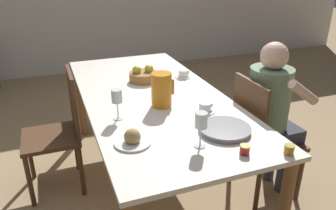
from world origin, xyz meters
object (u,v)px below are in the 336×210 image
(wine_glass_water, at_px, (117,97))
(teacup_near_person, at_px, (205,108))
(person_seated, at_px, (272,108))
(fruit_bowl, at_px, (143,75))
(chair_opposite, at_px, (60,129))
(jam_jar_amber, at_px, (289,149))
(teacup_across, at_px, (183,74))
(jam_jar_red, at_px, (245,149))
(bread_plate, at_px, (132,139))
(wine_glass_juice, at_px, (201,122))
(red_pitcher, at_px, (161,90))
(serving_tray, at_px, (225,129))
(chair_person_side, at_px, (260,136))

(wine_glass_water, height_order, teacup_near_person, wine_glass_water)
(person_seated, distance_m, fruit_bowl, 1.04)
(chair_opposite, height_order, jam_jar_amber, chair_opposite)
(person_seated, relative_size, teacup_across, 8.62)
(teacup_across, bearing_deg, jam_jar_red, -98.26)
(person_seated, xyz_separation_m, bread_plate, (-1.10, -0.24, 0.09))
(wine_glass_water, relative_size, wine_glass_juice, 0.99)
(red_pitcher, height_order, jam_jar_amber, red_pitcher)
(person_seated, distance_m, teacup_across, 0.80)
(wine_glass_water, bearing_deg, person_seated, -4.72)
(teacup_across, height_order, jam_jar_red, teacup_across)
(wine_glass_water, height_order, teacup_across, wine_glass_water)
(fruit_bowl, bearing_deg, wine_glass_juice, -90.76)
(chair_opposite, height_order, red_pitcher, red_pitcher)
(wine_glass_juice, height_order, serving_tray, wine_glass_juice)
(teacup_near_person, xyz_separation_m, serving_tray, (-0.02, -0.29, -0.01))
(wine_glass_juice, bearing_deg, person_seated, 27.09)
(chair_person_side, xyz_separation_m, teacup_near_person, (-0.45, 0.02, 0.29))
(red_pitcher, bearing_deg, bread_plate, -127.14)
(red_pitcher, relative_size, jam_jar_amber, 4.34)
(person_seated, relative_size, serving_tray, 3.92)
(wine_glass_juice, relative_size, teacup_across, 1.44)
(fruit_bowl, bearing_deg, teacup_near_person, -73.81)
(person_seated, xyz_separation_m, teacup_near_person, (-0.54, -0.00, 0.09))
(teacup_across, bearing_deg, bread_plate, -126.98)
(wine_glass_juice, xyz_separation_m, jam_jar_red, (0.18, -0.15, -0.12))
(chair_person_side, height_order, chair_opposite, same)
(wine_glass_water, distance_m, fruit_bowl, 0.72)
(chair_opposite, relative_size, serving_tray, 3.13)
(chair_person_side, distance_m, teacup_near_person, 0.54)
(jam_jar_amber, distance_m, fruit_bowl, 1.39)
(wine_glass_water, bearing_deg, red_pitcher, 15.96)
(serving_tray, height_order, fruit_bowl, fruit_bowl)
(chair_opposite, height_order, teacup_across, chair_opposite)
(teacup_near_person, bearing_deg, wine_glass_water, 170.32)
(bread_plate, height_order, jam_jar_amber, bread_plate)
(chair_person_side, distance_m, bread_plate, 1.07)
(red_pitcher, distance_m, bread_plate, 0.53)
(chair_opposite, height_order, wine_glass_water, wine_glass_water)
(serving_tray, height_order, jam_jar_red, jam_jar_red)
(teacup_near_person, bearing_deg, teacup_across, 78.77)
(red_pitcher, bearing_deg, person_seated, -13.24)
(wine_glass_water, distance_m, wine_glass_juice, 0.59)
(chair_person_side, relative_size, bread_plate, 4.68)
(chair_person_side, distance_m, wine_glass_water, 1.10)
(chair_opposite, xyz_separation_m, serving_tray, (0.90, -0.90, 0.28))
(wine_glass_water, distance_m, jam_jar_red, 0.83)
(wine_glass_water, xyz_separation_m, jam_jar_amber, (0.73, -0.71, -0.12))
(chair_person_side, relative_size, jam_jar_red, 17.69)
(jam_jar_red, bearing_deg, fruit_bowl, 97.58)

